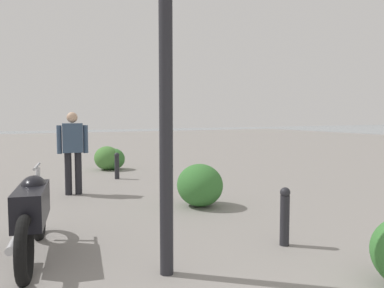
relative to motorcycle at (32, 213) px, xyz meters
The scene contains 7 objects.
motorcycle is the anchor object (origin of this frame).
pedestrian 3.58m from the motorcycle, 17.09° to the right, with size 0.29×0.62×1.71m.
bollard_near 3.08m from the motorcycle, 110.09° to the right, with size 0.13×0.13×0.75m.
bollard_mid 5.46m from the motorcycle, 25.93° to the right, with size 0.13×0.13×0.68m.
shrub_low 7.20m from the motorcycle, 22.57° to the right, with size 0.75×0.68×0.64m.
shrub_wide 7.16m from the motorcycle, 21.09° to the right, with size 0.84×0.75×0.71m.
shrub_tall 3.20m from the motorcycle, 65.84° to the right, with size 0.91×0.81×0.77m.
Camera 1 is at (-0.58, 2.22, 1.66)m, focal length 36.51 mm.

